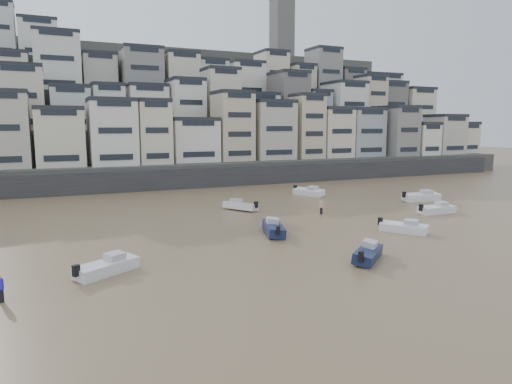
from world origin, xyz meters
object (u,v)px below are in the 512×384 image
boat_a (368,252)px  boat_c (274,227)px  boat_g (421,195)px  person_blue (0,289)px  boat_d (437,208)px  boat_h (240,204)px  boat_i (309,191)px  boat_j (107,264)px  boat_b (404,226)px  person_pink (321,207)px

boat_a → boat_c: boat_c is taller
boat_g → person_blue: 55.19m
boat_c → boat_g: bearing=-54.0°
boat_a → boat_d: 24.04m
boat_h → boat_d: bearing=-150.0°
boat_i → boat_g: bearing=25.3°
boat_j → person_blue: bearing=173.4°
boat_c → boat_i: bearing=-20.8°
boat_a → boat_j: size_ratio=0.97×
boat_b → boat_g: size_ratio=0.84×
boat_b → boat_d: size_ratio=0.95×
boat_c → boat_h: 13.91m
boat_j → person_pink: size_ratio=3.05×
boat_b → person_blue: bearing=-117.0°
boat_i → boat_d: (6.93, -19.26, -0.03)m
boat_c → person_blue: person_blue is taller
boat_i → boat_b: (-4.04, -25.56, -0.07)m
boat_i → boat_c: bearing=-60.7°
boat_a → person_pink: size_ratio=2.96×
boat_h → person_pink: (7.98, -6.75, 0.15)m
boat_c → person_blue: 24.98m
boat_i → person_pink: bearing=-47.3°
boat_g → boat_h: (-26.60, 4.21, -0.12)m
boat_b → boat_c: boat_c is taller
boat_h → boat_d: size_ratio=0.97×
boat_g → boat_i: bearing=145.5°
boat_i → person_blue: (-39.70, -29.81, 0.10)m
boat_h → person_blue: (-25.35, -22.86, 0.15)m
boat_b → boat_c: bearing=-145.2°
boat_a → boat_j: boat_j is taller
person_blue → boat_b: bearing=6.8°
boat_b → boat_c: size_ratio=0.91×
boat_a → boat_g: boat_g is taller
boat_a → person_blue: bearing=135.7°
boat_c → boat_g: size_ratio=0.93×
boat_b → boat_g: boat_g is taller
boat_d → boat_c: bearing=-175.1°
person_pink → boat_j: bearing=-153.9°
boat_h → boat_j: 27.35m
boat_b → boat_h: size_ratio=0.98×
person_blue → boat_a: bearing=-4.6°
boat_j → person_pink: 29.81m
boat_c → boat_g: (28.68, 9.54, 0.06)m
boat_c → boat_h: (2.08, 13.75, -0.05)m
boat_h → person_blue: size_ratio=3.02×
boat_g → person_blue: (-51.94, -18.65, 0.04)m
boat_g → boat_j: 48.01m
boat_b → person_blue: (-35.65, -4.25, 0.17)m
boat_c → boat_j: boat_c is taller
boat_d → boat_i: bearing=111.1°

